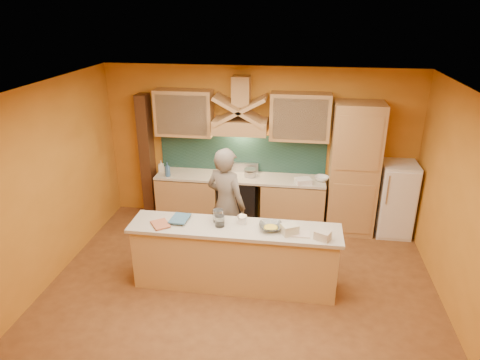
# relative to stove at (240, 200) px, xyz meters

# --- Properties ---
(floor) EXTENTS (5.50, 5.00, 0.01)m
(floor) POSITION_rel_stove_xyz_m (0.30, -2.20, -0.45)
(floor) COLOR brown
(floor) RESTS_ON ground
(ceiling) EXTENTS (5.50, 5.00, 0.01)m
(ceiling) POSITION_rel_stove_xyz_m (0.30, -2.20, 2.35)
(ceiling) COLOR white
(ceiling) RESTS_ON wall_back
(wall_back) EXTENTS (5.50, 0.02, 2.80)m
(wall_back) POSITION_rel_stove_xyz_m (0.30, 0.30, 0.95)
(wall_back) COLOR orange
(wall_back) RESTS_ON floor
(wall_front) EXTENTS (5.50, 0.02, 2.80)m
(wall_front) POSITION_rel_stove_xyz_m (0.30, -4.70, 0.95)
(wall_front) COLOR orange
(wall_front) RESTS_ON floor
(wall_left) EXTENTS (0.02, 5.00, 2.80)m
(wall_left) POSITION_rel_stove_xyz_m (-2.45, -2.20, 0.95)
(wall_left) COLOR orange
(wall_left) RESTS_ON floor
(wall_right) EXTENTS (0.02, 5.00, 2.80)m
(wall_right) POSITION_rel_stove_xyz_m (3.05, -2.20, 0.95)
(wall_right) COLOR orange
(wall_right) RESTS_ON floor
(base_cabinet_left) EXTENTS (1.10, 0.60, 0.86)m
(base_cabinet_left) POSITION_rel_stove_xyz_m (-0.95, 0.00, -0.02)
(base_cabinet_left) COLOR tan
(base_cabinet_left) RESTS_ON floor
(base_cabinet_right) EXTENTS (1.10, 0.60, 0.86)m
(base_cabinet_right) POSITION_rel_stove_xyz_m (0.95, 0.00, -0.02)
(base_cabinet_right) COLOR tan
(base_cabinet_right) RESTS_ON floor
(counter_top) EXTENTS (3.00, 0.62, 0.04)m
(counter_top) POSITION_rel_stove_xyz_m (-0.00, 0.00, 0.45)
(counter_top) COLOR beige
(counter_top) RESTS_ON base_cabinet_left
(stove) EXTENTS (0.60, 0.58, 0.90)m
(stove) POSITION_rel_stove_xyz_m (0.00, 0.00, 0.00)
(stove) COLOR black
(stove) RESTS_ON floor
(backsplash) EXTENTS (3.00, 0.03, 0.70)m
(backsplash) POSITION_rel_stove_xyz_m (-0.00, 0.28, 0.80)
(backsplash) COLOR #193732
(backsplash) RESTS_ON wall_back
(range_hood) EXTENTS (0.92, 0.50, 0.24)m
(range_hood) POSITION_rel_stove_xyz_m (0.00, 0.05, 1.37)
(range_hood) COLOR tan
(range_hood) RESTS_ON wall_back
(hood_chimney) EXTENTS (0.30, 0.30, 0.50)m
(hood_chimney) POSITION_rel_stove_xyz_m (0.00, 0.15, 1.95)
(hood_chimney) COLOR tan
(hood_chimney) RESTS_ON wall_back
(upper_cabinet_left) EXTENTS (1.00, 0.35, 0.80)m
(upper_cabinet_left) POSITION_rel_stove_xyz_m (-1.00, 0.12, 1.55)
(upper_cabinet_left) COLOR tan
(upper_cabinet_left) RESTS_ON wall_back
(upper_cabinet_right) EXTENTS (1.00, 0.35, 0.80)m
(upper_cabinet_right) POSITION_rel_stove_xyz_m (1.00, 0.12, 1.55)
(upper_cabinet_right) COLOR tan
(upper_cabinet_right) RESTS_ON wall_back
(pantry_column) EXTENTS (0.80, 0.60, 2.30)m
(pantry_column) POSITION_rel_stove_xyz_m (1.95, 0.00, 0.70)
(pantry_column) COLOR tan
(pantry_column) RESTS_ON floor
(fridge) EXTENTS (0.58, 0.60, 1.30)m
(fridge) POSITION_rel_stove_xyz_m (2.70, 0.00, 0.20)
(fridge) COLOR white
(fridge) RESTS_ON floor
(trim_column_left) EXTENTS (0.20, 0.30, 2.30)m
(trim_column_left) POSITION_rel_stove_xyz_m (-1.75, 0.15, 0.70)
(trim_column_left) COLOR #472816
(trim_column_left) RESTS_ON floor
(island_body) EXTENTS (2.80, 0.55, 0.88)m
(island_body) POSITION_rel_stove_xyz_m (0.20, -1.90, -0.01)
(island_body) COLOR #DBB170
(island_body) RESTS_ON floor
(island_top) EXTENTS (2.90, 0.62, 0.05)m
(island_top) POSITION_rel_stove_xyz_m (0.20, -1.90, 0.47)
(island_top) COLOR beige
(island_top) RESTS_ON island_body
(person) EXTENTS (0.79, 0.68, 1.82)m
(person) POSITION_rel_stove_xyz_m (-0.05, -1.17, 0.46)
(person) COLOR #70665B
(person) RESTS_ON floor
(pot_large) EXTENTS (0.24, 0.24, 0.15)m
(pot_large) POSITION_rel_stove_xyz_m (-0.25, -0.07, 0.52)
(pot_large) COLOR silver
(pot_large) RESTS_ON stove
(pot_small) EXTENTS (0.28, 0.28, 0.12)m
(pot_small) POSITION_rel_stove_xyz_m (0.18, 0.02, 0.51)
(pot_small) COLOR #B0AFB6
(pot_small) RESTS_ON stove
(soap_bottle_a) EXTENTS (0.11, 0.11, 0.21)m
(soap_bottle_a) POSITION_rel_stove_xyz_m (-1.45, 0.02, 0.57)
(soap_bottle_a) COLOR silver
(soap_bottle_a) RESTS_ON counter_top
(soap_bottle_b) EXTENTS (0.12, 0.12, 0.26)m
(soap_bottle_b) POSITION_rel_stove_xyz_m (-1.27, -0.19, 0.60)
(soap_bottle_b) COLOR #355F94
(soap_bottle_b) RESTS_ON counter_top
(bowl_back) EXTENTS (0.32, 0.32, 0.08)m
(bowl_back) POSITION_rel_stove_xyz_m (1.43, -0.01, 0.51)
(bowl_back) COLOR white
(bowl_back) RESTS_ON counter_top
(dish_rack) EXTENTS (0.31, 0.28, 0.09)m
(dish_rack) POSITION_rel_stove_xyz_m (1.11, -0.19, 0.52)
(dish_rack) COLOR white
(dish_rack) RESTS_ON counter_top
(book_lower) EXTENTS (0.34, 0.36, 0.03)m
(book_lower) POSITION_rel_stove_xyz_m (-0.90, -2.07, 0.51)
(book_lower) COLOR #BB6543
(book_lower) RESTS_ON island_top
(book_upper) EXTENTS (0.26, 0.34, 0.02)m
(book_upper) POSITION_rel_stove_xyz_m (-0.70, -1.83, 0.53)
(book_upper) COLOR teal
(book_upper) RESTS_ON island_top
(jar_large) EXTENTS (0.18, 0.18, 0.17)m
(jar_large) POSITION_rel_stove_xyz_m (-0.05, -1.78, 0.58)
(jar_large) COLOR white
(jar_large) RESTS_ON island_top
(jar_small) EXTENTS (0.16, 0.16, 0.16)m
(jar_small) POSITION_rel_stove_xyz_m (-0.00, -1.91, 0.57)
(jar_small) COLOR silver
(jar_small) RESTS_ON island_top
(kitchen_scale) EXTENTS (0.11, 0.11, 0.09)m
(kitchen_scale) POSITION_rel_stove_xyz_m (0.29, -1.78, 0.54)
(kitchen_scale) COLOR white
(kitchen_scale) RESTS_ON island_top
(mixing_bowl) EXTENTS (0.36, 0.36, 0.08)m
(mixing_bowl) POSITION_rel_stove_xyz_m (0.69, -1.90, 0.53)
(mixing_bowl) COLOR silver
(mixing_bowl) RESTS_ON island_top
(cloth) EXTENTS (0.25, 0.19, 0.02)m
(cloth) POSITION_rel_stove_xyz_m (1.09, -1.98, 0.50)
(cloth) COLOR beige
(cloth) RESTS_ON island_top
(grocery_bag_a) EXTENTS (0.26, 0.24, 0.13)m
(grocery_bag_a) POSITION_rel_stove_xyz_m (0.95, -1.98, 0.56)
(grocery_bag_a) COLOR beige
(grocery_bag_a) RESTS_ON island_top
(grocery_bag_b) EXTENTS (0.24, 0.22, 0.12)m
(grocery_bag_b) POSITION_rel_stove_xyz_m (1.37, -2.07, 0.55)
(grocery_bag_b) COLOR beige
(grocery_bag_b) RESTS_ON island_top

